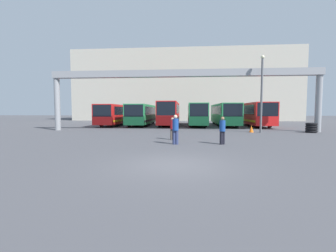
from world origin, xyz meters
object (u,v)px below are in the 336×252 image
at_px(pedestrian_far_center, 175,129).
at_px(lamp_post, 262,91).
at_px(bus_slot_1, 142,114).
at_px(traffic_cone, 251,129).
at_px(bus_slot_0, 117,114).
at_px(bus_slot_5, 253,113).
at_px(pedestrian_mid_left, 172,128).
at_px(bus_slot_4, 224,113).
at_px(pedestrian_near_left, 222,130).
at_px(tire_stack, 311,128).
at_px(bus_slot_3, 197,113).
at_px(bus_slot_2, 170,112).

relative_size(pedestrian_far_center, lamp_post, 0.25).
xyz_separation_m(bus_slot_1, traffic_cone, (12.83, -9.64, -1.39)).
xyz_separation_m(bus_slot_0, pedestrian_far_center, (9.71, -18.95, -0.74)).
relative_size(bus_slot_5, pedestrian_mid_left, 6.85).
bearing_deg(bus_slot_4, pedestrian_mid_left, -111.14).
xyz_separation_m(pedestrian_near_left, tire_stack, (9.86, 8.55, -0.44)).
xyz_separation_m(bus_slot_3, pedestrian_mid_left, (-2.51, -16.44, -0.93)).
bearing_deg(pedestrian_near_left, bus_slot_0, 95.08).
relative_size(bus_slot_2, bus_slot_4, 1.00).
relative_size(bus_slot_1, pedestrian_mid_left, 6.60).
relative_size(bus_slot_2, pedestrian_far_center, 6.57).
bearing_deg(tire_stack, traffic_cone, -178.65).
bearing_deg(pedestrian_near_left, pedestrian_mid_left, 118.64).
distance_m(bus_slot_5, traffic_cone, 10.39).
xyz_separation_m(bus_slot_2, pedestrian_near_left, (4.72, -18.78, -1.00)).
distance_m(bus_slot_0, bus_slot_1, 4.02).
xyz_separation_m(bus_slot_4, pedestrian_near_left, (-3.21, -18.80, -0.86)).
bearing_deg(pedestrian_mid_left, bus_slot_2, 110.59).
distance_m(bus_slot_0, pedestrian_mid_left, 19.13).
xyz_separation_m(bus_slot_4, bus_slot_5, (3.96, -0.55, 0.05)).
relative_size(bus_slot_4, lamp_post, 1.65).
height_order(traffic_cone, lamp_post, lamp_post).
distance_m(pedestrian_mid_left, tire_stack, 14.64).
height_order(bus_slot_3, pedestrian_near_left, bus_slot_3).
relative_size(traffic_cone, lamp_post, 0.09).
height_order(bus_slot_2, pedestrian_mid_left, bus_slot_2).
bearing_deg(bus_slot_2, pedestrian_mid_left, -85.02).
bearing_deg(pedestrian_mid_left, traffic_cone, 56.15).
xyz_separation_m(bus_slot_5, lamp_post, (-2.20, -10.06, 2.23)).
xyz_separation_m(bus_slot_2, lamp_post, (9.69, -10.60, 2.14)).
distance_m(bus_slot_2, bus_slot_4, 7.93).
relative_size(bus_slot_1, bus_slot_2, 0.88).
bearing_deg(bus_slot_2, bus_slot_0, -179.55).
height_order(pedestrian_mid_left, tire_stack, pedestrian_mid_left).
distance_m(bus_slot_3, traffic_cone, 11.32).
relative_size(bus_slot_2, pedestrian_mid_left, 7.50).
height_order(bus_slot_3, bus_slot_4, bus_slot_3).
height_order(bus_slot_3, traffic_cone, bus_slot_3).
xyz_separation_m(bus_slot_5, traffic_cone, (-3.01, -9.83, -1.50)).
distance_m(pedestrian_far_center, lamp_post, 11.94).
relative_size(bus_slot_3, pedestrian_near_left, 6.71).
relative_size(bus_slot_2, bus_slot_5, 1.10).
bearing_deg(bus_slot_3, pedestrian_far_center, -96.63).
bearing_deg(pedestrian_far_center, pedestrian_mid_left, 101.82).
relative_size(pedestrian_mid_left, pedestrian_far_center, 0.88).
bearing_deg(bus_slot_0, pedestrian_far_center, -62.87).
relative_size(bus_slot_4, pedestrian_near_left, 7.04).
xyz_separation_m(bus_slot_0, pedestrian_mid_left, (9.38, -16.65, -0.86)).
height_order(bus_slot_5, tire_stack, bus_slot_5).
distance_m(pedestrian_near_left, traffic_cone, 9.40).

